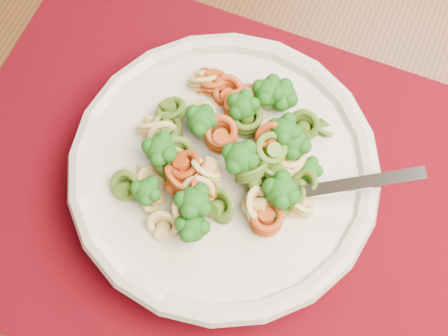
% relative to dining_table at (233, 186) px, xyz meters
% --- Properties ---
extents(dining_table, '(1.29, 0.85, 0.70)m').
position_rel_dining_table_xyz_m(dining_table, '(0.00, 0.00, 0.00)').
color(dining_table, '#582F18').
rests_on(dining_table, ground).
extents(placemat, '(0.49, 0.38, 0.00)m').
position_rel_dining_table_xyz_m(placemat, '(-0.01, -0.05, 0.10)').
color(placemat, '#560312').
rests_on(placemat, dining_table).
extents(pasta_bowl, '(0.27, 0.27, 0.05)m').
position_rel_dining_table_xyz_m(pasta_bowl, '(0.00, -0.04, 0.14)').
color(pasta_bowl, beige).
rests_on(pasta_bowl, placemat).
extents(pasta_broccoli_heap, '(0.23, 0.23, 0.06)m').
position_rel_dining_table_xyz_m(pasta_broccoli_heap, '(0.00, -0.04, 0.15)').
color(pasta_broccoli_heap, '#DFBA6E').
rests_on(pasta_broccoli_heap, pasta_bowl).
extents(fork, '(0.18, 0.10, 0.08)m').
position_rel_dining_table_xyz_m(fork, '(0.05, -0.05, 0.15)').
color(fork, silver).
rests_on(fork, pasta_bowl).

